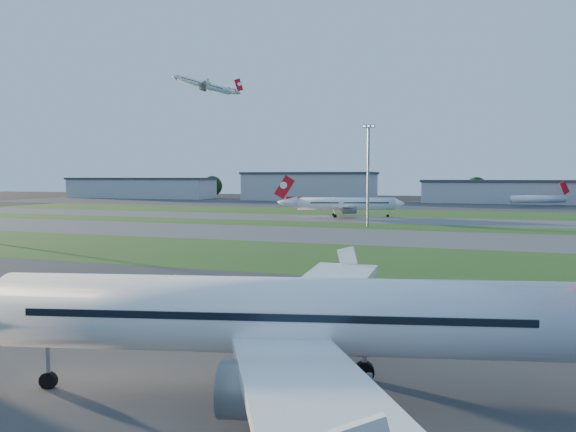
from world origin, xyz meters
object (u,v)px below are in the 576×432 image
at_px(airliner_parked, 303,318).
at_px(light_mast_centre, 368,168).
at_px(airliner_taxiing, 345,204).
at_px(mini_jet_near, 539,199).

bearing_deg(airliner_parked, light_mast_centre, 85.39).
bearing_deg(airliner_parked, airliner_taxiing, 88.65).
xyz_separation_m(airliner_parked, airliner_taxiing, (-30.83, 142.23, -0.53)).
relative_size(airliner_taxiing, mini_jet_near, 1.47).
relative_size(airliner_parked, airliner_taxiing, 1.15).
height_order(airliner_parked, mini_jet_near, airliner_parked).
bearing_deg(mini_jet_near, airliner_parked, -131.08).
bearing_deg(airliner_taxiing, light_mast_centre, 94.93).
bearing_deg(airliner_taxiing, mini_jet_near, -143.91).
relative_size(airliner_taxiing, light_mast_centre, 1.42).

